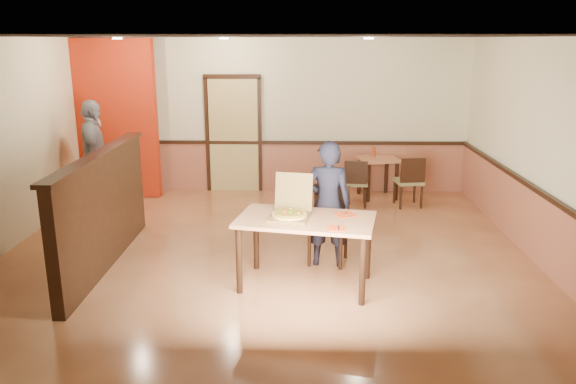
% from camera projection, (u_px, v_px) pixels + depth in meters
% --- Properties ---
extents(floor, '(7.00, 7.00, 0.00)m').
position_uv_depth(floor, '(266.00, 260.00, 7.29)').
color(floor, '#C67B4D').
rests_on(floor, ground).
extents(ceiling, '(7.00, 7.00, 0.00)m').
position_uv_depth(ceiling, '(263.00, 36.00, 6.55)').
color(ceiling, black).
rests_on(ceiling, wall_back).
extents(wall_back, '(7.00, 0.00, 7.00)m').
position_uv_depth(wall_back, '(277.00, 116.00, 10.30)').
color(wall_back, beige).
rests_on(wall_back, floor).
extents(wall_right, '(0.00, 7.00, 7.00)m').
position_uv_depth(wall_right, '(551.00, 155.00, 6.84)').
color(wall_right, beige).
rests_on(wall_right, floor).
extents(wainscot_back, '(7.00, 0.04, 0.90)m').
position_uv_depth(wainscot_back, '(277.00, 167.00, 10.52)').
color(wainscot_back, '#9C583E').
rests_on(wainscot_back, floor).
extents(chair_rail_back, '(7.00, 0.06, 0.06)m').
position_uv_depth(chair_rail_back, '(277.00, 143.00, 10.37)').
color(chair_rail_back, black).
rests_on(chair_rail_back, wall_back).
extents(wainscot_right, '(0.04, 7.00, 0.90)m').
position_uv_depth(wainscot_right, '(539.00, 229.00, 7.09)').
color(wainscot_right, '#9C583E').
rests_on(wainscot_right, floor).
extents(chair_rail_right, '(0.06, 7.00, 0.06)m').
position_uv_depth(chair_rail_right, '(542.00, 193.00, 6.97)').
color(chair_rail_right, black).
rests_on(chair_rail_right, wall_right).
extents(back_door, '(0.90, 0.06, 2.10)m').
position_uv_depth(back_door, '(234.00, 135.00, 10.37)').
color(back_door, tan).
rests_on(back_door, wall_back).
extents(booth_partition, '(0.20, 3.10, 1.44)m').
position_uv_depth(booth_partition, '(103.00, 209.00, 6.95)').
color(booth_partition, black).
rests_on(booth_partition, floor).
extents(red_accent_panel, '(1.60, 0.20, 2.78)m').
position_uv_depth(red_accent_panel, '(112.00, 119.00, 9.88)').
color(red_accent_panel, '#A1210B').
rests_on(red_accent_panel, floor).
extents(spot_a, '(0.14, 0.14, 0.02)m').
position_uv_depth(spot_a, '(117.00, 38.00, 8.35)').
color(spot_a, '#FFD7B2').
rests_on(spot_a, ceiling).
extents(spot_b, '(0.14, 0.14, 0.02)m').
position_uv_depth(spot_b, '(224.00, 38.00, 8.99)').
color(spot_b, '#FFD7B2').
rests_on(spot_b, ceiling).
extents(spot_c, '(0.14, 0.14, 0.02)m').
position_uv_depth(spot_c, '(369.00, 38.00, 7.97)').
color(spot_c, '#FFD7B2').
rests_on(spot_c, ceiling).
extents(main_table, '(1.67, 1.15, 0.82)m').
position_uv_depth(main_table, '(306.00, 227.00, 6.35)').
color(main_table, '#B9764D').
rests_on(main_table, floor).
extents(diner_chair, '(0.58, 0.58, 0.97)m').
position_uv_depth(diner_chair, '(329.00, 221.00, 7.15)').
color(diner_chair, olive).
rests_on(diner_chair, floor).
extents(side_chair_left, '(0.44, 0.44, 0.82)m').
position_uv_depth(side_chair_left, '(355.00, 181.00, 9.49)').
color(side_chair_left, olive).
rests_on(side_chair_left, floor).
extents(side_chair_right, '(0.49, 0.49, 0.88)m').
position_uv_depth(side_chair_right, '(410.00, 180.00, 9.46)').
color(side_chair_right, olive).
rests_on(side_chair_right, floor).
extents(side_table, '(0.80, 0.80, 0.73)m').
position_uv_depth(side_table, '(378.00, 167.00, 10.04)').
color(side_table, '#B9764D').
rests_on(side_table, floor).
extents(diner, '(0.61, 0.42, 1.60)m').
position_uv_depth(diner, '(328.00, 204.00, 6.94)').
color(diner, black).
rests_on(diner, floor).
extents(passerby, '(0.72, 1.16, 1.84)m').
position_uv_depth(passerby, '(94.00, 157.00, 9.11)').
color(passerby, gray).
rests_on(passerby, floor).
extents(pizza_box, '(0.52, 0.58, 0.46)m').
position_uv_depth(pizza_box, '(290.00, 212.00, 6.34)').
color(pizza_box, brown).
rests_on(pizza_box, main_table).
extents(pizza, '(0.49, 0.49, 0.03)m').
position_uv_depth(pizza, '(289.00, 215.00, 6.30)').
color(pizza, '#DFAC51').
rests_on(pizza, pizza_box).
extents(napkin_near, '(0.21, 0.21, 0.01)m').
position_uv_depth(napkin_near, '(336.00, 228.00, 5.98)').
color(napkin_near, red).
rests_on(napkin_near, main_table).
extents(napkin_far, '(0.28, 0.28, 0.01)m').
position_uv_depth(napkin_far, '(345.00, 215.00, 6.44)').
color(napkin_far, red).
rests_on(napkin_far, main_table).
extents(condiment, '(0.06, 0.06, 0.16)m').
position_uv_depth(condiment, '(373.00, 152.00, 10.09)').
color(condiment, '#9A3D1C').
rests_on(condiment, side_table).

